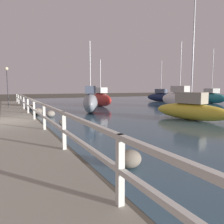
{
  "coord_description": "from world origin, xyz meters",
  "views": [
    {
      "loc": [
        0.14,
        -12.36,
        2.01
      ],
      "look_at": [
        5.11,
        -2.36,
        0.76
      ],
      "focal_mm": 35.0,
      "sensor_mm": 36.0,
      "label": 1
    }
  ],
  "objects_px": {
    "dock_lamp": "(7,77)",
    "sailboat_yellow": "(191,109)",
    "sailboat_navy": "(161,96)",
    "sailboat_white": "(180,98)",
    "sailboat_teal": "(211,97)",
    "sailboat_gray": "(90,102)",
    "sailboat_red": "(100,98)"
  },
  "relations": [
    {
      "from": "sailboat_yellow",
      "to": "sailboat_teal",
      "type": "height_order",
      "value": "sailboat_yellow"
    },
    {
      "from": "sailboat_yellow",
      "to": "sailboat_navy",
      "type": "bearing_deg",
      "value": 45.07
    },
    {
      "from": "sailboat_white",
      "to": "sailboat_navy",
      "type": "height_order",
      "value": "sailboat_white"
    },
    {
      "from": "sailboat_yellow",
      "to": "sailboat_teal",
      "type": "distance_m",
      "value": 16.67
    },
    {
      "from": "sailboat_teal",
      "to": "sailboat_red",
      "type": "xyz_separation_m",
      "value": [
        -14.6,
        2.32,
        0.06
      ]
    },
    {
      "from": "sailboat_yellow",
      "to": "sailboat_gray",
      "type": "xyz_separation_m",
      "value": [
        -4.25,
        6.38,
        0.2
      ]
    },
    {
      "from": "sailboat_gray",
      "to": "sailboat_red",
      "type": "height_order",
      "value": "sailboat_gray"
    },
    {
      "from": "dock_lamp",
      "to": "sailboat_yellow",
      "type": "distance_m",
      "value": 15.28
    },
    {
      "from": "sailboat_yellow",
      "to": "sailboat_white",
      "type": "bearing_deg",
      "value": 38.91
    },
    {
      "from": "dock_lamp",
      "to": "sailboat_yellow",
      "type": "bearing_deg",
      "value": -48.11
    },
    {
      "from": "dock_lamp",
      "to": "sailboat_gray",
      "type": "bearing_deg",
      "value": -39.81
    },
    {
      "from": "sailboat_white",
      "to": "sailboat_red",
      "type": "bearing_deg",
      "value": 142.64
    },
    {
      "from": "dock_lamp",
      "to": "sailboat_gray",
      "type": "height_order",
      "value": "sailboat_gray"
    },
    {
      "from": "sailboat_yellow",
      "to": "sailboat_teal",
      "type": "bearing_deg",
      "value": 23.52
    },
    {
      "from": "sailboat_white",
      "to": "sailboat_gray",
      "type": "height_order",
      "value": "sailboat_white"
    },
    {
      "from": "dock_lamp",
      "to": "sailboat_white",
      "type": "height_order",
      "value": "sailboat_white"
    },
    {
      "from": "dock_lamp",
      "to": "sailboat_teal",
      "type": "height_order",
      "value": "sailboat_teal"
    },
    {
      "from": "sailboat_navy",
      "to": "sailboat_red",
      "type": "height_order",
      "value": "sailboat_navy"
    },
    {
      "from": "sailboat_yellow",
      "to": "sailboat_red",
      "type": "xyz_separation_m",
      "value": [
        -0.98,
        11.92,
        0.17
      ]
    },
    {
      "from": "dock_lamp",
      "to": "sailboat_teal",
      "type": "relative_size",
      "value": 0.5
    },
    {
      "from": "dock_lamp",
      "to": "sailboat_navy",
      "type": "bearing_deg",
      "value": 11.31
    },
    {
      "from": "sailboat_gray",
      "to": "sailboat_red",
      "type": "relative_size",
      "value": 0.95
    },
    {
      "from": "sailboat_navy",
      "to": "sailboat_red",
      "type": "relative_size",
      "value": 0.98
    },
    {
      "from": "sailboat_red",
      "to": "sailboat_yellow",
      "type": "bearing_deg",
      "value": -81.02
    },
    {
      "from": "dock_lamp",
      "to": "sailboat_teal",
      "type": "bearing_deg",
      "value": -3.96
    },
    {
      "from": "sailboat_gray",
      "to": "sailboat_teal",
      "type": "height_order",
      "value": "sailboat_teal"
    },
    {
      "from": "sailboat_yellow",
      "to": "sailboat_gray",
      "type": "height_order",
      "value": "sailboat_yellow"
    },
    {
      "from": "dock_lamp",
      "to": "sailboat_red",
      "type": "relative_size",
      "value": 0.59
    },
    {
      "from": "sailboat_white",
      "to": "sailboat_teal",
      "type": "relative_size",
      "value": 0.96
    },
    {
      "from": "sailboat_gray",
      "to": "sailboat_red",
      "type": "distance_m",
      "value": 6.43
    },
    {
      "from": "sailboat_navy",
      "to": "sailboat_gray",
      "type": "height_order",
      "value": "sailboat_navy"
    },
    {
      "from": "sailboat_red",
      "to": "sailboat_gray",
      "type": "bearing_deg",
      "value": -116.26
    }
  ]
}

